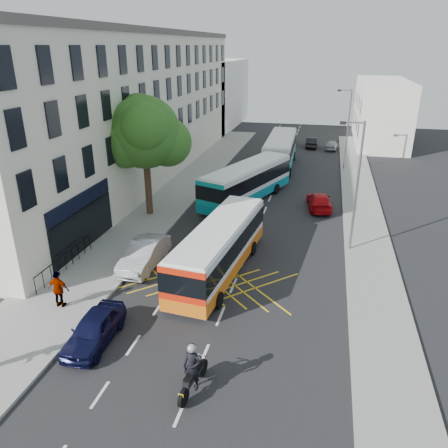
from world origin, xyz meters
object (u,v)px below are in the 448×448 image
Objects in this scene: lamp_far at (347,125)px; distant_car_grey at (288,139)px; bus_far at (280,151)px; bus_near at (219,248)px; motorbike at (193,369)px; distant_car_dark at (312,142)px; pedestrian_far at (59,289)px; bus_mid at (247,182)px; red_hatchback at (319,201)px; street_tree at (144,133)px; distant_car_silver at (332,145)px; lamp_near at (356,181)px; parked_car_silver at (144,254)px; parked_car_blue at (94,329)px.

lamp_far is 1.81× the size of distant_car_grey.
bus_far is 2.64× the size of distant_car_grey.
bus_near is 36.86m from distant_car_grey.
bus_near is at bearing -106.46° from lamp_far.
motorbike is at bearing -92.98° from distant_car_grey.
lamp_far is at bearing 88.40° from motorbike.
distant_car_dark is 2.03× the size of pedestrian_far.
bus_mid is 4.66× the size of motorbike.
street_tree is at bearing 11.60° from red_hatchback.
lamp_near is at bearing 98.66° from distant_car_silver.
bus_near is at bearing -147.22° from lamp_near.
motorbike is 10.67m from parked_car_silver.
lamp_near is 16.93m from parked_car_blue.
bus_far reaches higher than parked_car_blue.
distant_car_dark is at bearing -33.14° from distant_car_grey.
lamp_near is at bearing 45.90° from parked_car_blue.
motorbike is (1.24, -9.28, -0.55)m from bus_near.
lamp_far reaches higher than distant_car_grey.
pedestrian_far is (-14.05, -10.15, -3.51)m from lamp_near.
distant_car_dark is at bearing 96.94° from lamp_near.
lamp_near is 2.06× the size of distant_car_dark.
street_tree is 1.87× the size of parked_car_silver.
parked_car_silver is (-11.78, -4.97, -3.84)m from lamp_near.
distant_car_grey is at bearing 89.94° from bus_far.
red_hatchback is 22.07m from distant_car_silver.
lamp_near is 21.01m from bus_far.
street_tree is 1.10× the size of lamp_far.
parked_car_silver is (-4.48, -0.27, -0.77)m from bus_near.
lamp_near is 1.70× the size of parked_car_silver.
bus_mid reaches higher than motorbike.
motorbike is (8.65, -16.94, -5.30)m from street_tree.
distant_car_dark is (3.19, -1.78, 0.02)m from distant_car_grey.
bus_mid is (-8.05, 8.03, -3.00)m from lamp_near.
red_hatchback is (5.99, -0.60, -0.99)m from bus_mid.
street_tree is 30.07m from distant_car_dark.
bus_near is 0.91× the size of bus_far.
distant_car_dark is (11.01, 27.41, -5.65)m from street_tree.
parked_car_silver is at bearing -69.75° from street_tree.
parked_car_blue is at bearing -111.04° from bus_near.
parked_car_blue is 0.90× the size of distant_car_grey.
bus_far is 2.69× the size of red_hatchback.
motorbike is at bearing 86.76° from distant_car_dark.
bus_mid is at bearing -123.93° from lamp_far.
distant_car_dark is (-3.70, 10.37, -3.98)m from lamp_far.
red_hatchback is at bearing 94.10° from distant_car_silver.
lamp_near reaches higher than bus_far.
distant_car_grey is at bearing 102.08° from lamp_near.
street_tree is 2.52× the size of distant_car_silver.
lamp_near is 33.12m from distant_car_grey.
lamp_far is 34.25m from parked_car_blue.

